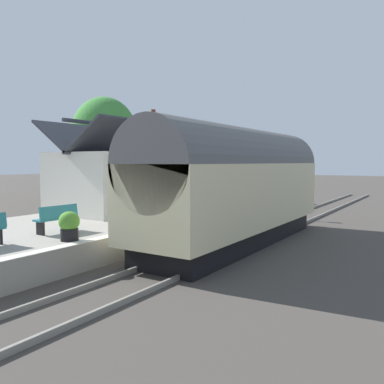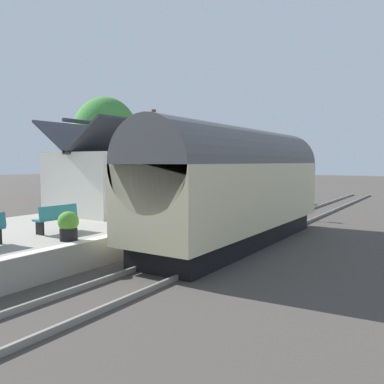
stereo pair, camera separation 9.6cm
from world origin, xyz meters
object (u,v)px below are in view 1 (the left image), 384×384
at_px(bench_near_building, 57,218).
at_px(station_sign_board, 246,181).
at_px(planter_edge_far, 69,225).
at_px(planter_edge_near, 225,190).
at_px(lamp_post_platform, 243,160).
at_px(station_building, 132,179).
at_px(train, 238,184).
at_px(tree_distant, 87,145).
at_px(tree_far_left, 105,137).
at_px(bench_by_lamp, 236,191).

relative_size(bench_near_building, station_sign_board, 0.90).
relative_size(planter_edge_far, planter_edge_near, 1.14).
bearing_deg(lamp_post_platform, planter_edge_far, -177.71).
distance_m(station_building, planter_edge_near, 9.93).
bearing_deg(planter_edge_near, planter_edge_far, -167.11).
bearing_deg(planter_edge_far, train, -24.41).
height_order(train, station_sign_board, train).
distance_m(train, planter_edge_far, 6.27).
bearing_deg(station_building, tree_distant, 55.72).
height_order(bench_near_building, planter_edge_far, bench_near_building).
bearing_deg(tree_far_left, tree_distant, 57.16).
relative_size(station_building, lamp_post_platform, 2.40).
bearing_deg(planter_edge_far, station_sign_board, 0.64).
xyz_separation_m(train, planter_edge_near, (11.08, 6.39, -1.11)).
xyz_separation_m(bench_by_lamp, station_sign_board, (-1.72, -1.48, 0.71)).
bearing_deg(train, bench_by_lamp, 26.76).
xyz_separation_m(station_building, planter_edge_far, (-6.87, -3.67, -1.01)).
relative_size(train, station_sign_board, 6.87).
relative_size(bench_near_building, tree_distant, 0.21).
bearing_deg(station_sign_board, train, -157.67).
height_order(train, station_building, station_building).
bearing_deg(bench_by_lamp, tree_far_left, 107.51).
bearing_deg(bench_near_building, train, -38.06).
bearing_deg(tree_distant, station_building, -124.28).
distance_m(train, planter_edge_near, 12.84).
relative_size(planter_edge_far, station_sign_board, 0.54).
bearing_deg(tree_distant, train, -117.30).
bearing_deg(lamp_post_platform, station_building, 150.61).
relative_size(planter_edge_near, lamp_post_platform, 0.22).
bearing_deg(train, station_building, 78.91).
bearing_deg(bench_near_building, planter_edge_near, 8.74).
relative_size(station_building, planter_edge_far, 9.43).
xyz_separation_m(bench_near_building, planter_edge_near, (16.08, 2.47, -0.17)).
bearing_deg(station_sign_board, planter_edge_near, 39.27).
distance_m(train, station_building, 6.35).
xyz_separation_m(station_building, tree_far_left, (4.45, 6.22, 2.43)).
xyz_separation_m(train, lamp_post_platform, (6.85, 3.06, 0.93)).
height_order(lamp_post_platform, station_sign_board, lamp_post_platform).
bearing_deg(station_building, bench_near_building, -159.59).
height_order(planter_edge_far, planter_edge_near, planter_edge_far).
bearing_deg(bench_by_lamp, train, -153.24).
distance_m(station_building, lamp_post_platform, 6.52).
relative_size(planter_edge_far, tree_far_left, 0.12).
distance_m(lamp_post_platform, tree_distant, 15.50).
bearing_deg(lamp_post_platform, bench_by_lamp, 37.90).
bearing_deg(planter_edge_near, station_sign_board, -140.73).
xyz_separation_m(bench_by_lamp, planter_edge_far, (-13.93, -1.62, -0.04)).
xyz_separation_m(station_building, tree_distant, (8.22, 12.06, 2.17)).
distance_m(bench_by_lamp, station_sign_board, 2.38).
height_order(planter_edge_far, tree_far_left, tree_far_left).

